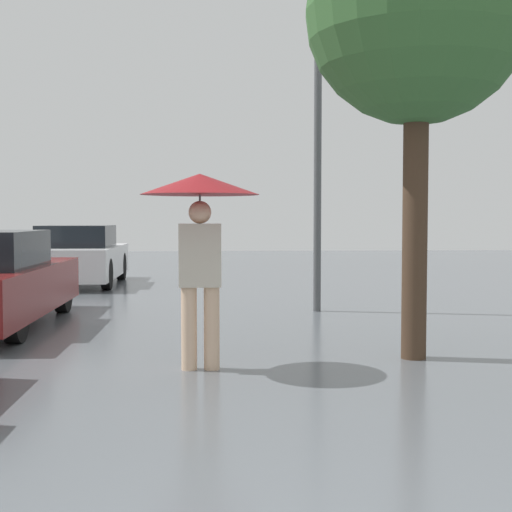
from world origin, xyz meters
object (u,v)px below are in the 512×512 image
Objects in this scene: parked_car_farthest at (79,257)px; street_lamp at (318,104)px; pedestrian at (200,211)px; tree at (417,15)px.

street_lamp is (4.60, -4.82, 2.65)m from parked_car_farthest.
tree reaches higher than pedestrian.
pedestrian is 9.55m from parked_car_farthest.
pedestrian is 0.49× the size of parked_car_farthest.
street_lamp is at bearing 67.04° from pedestrian.
street_lamp is at bearing -46.32° from parked_car_farthest.
parked_car_farthest is 10.46m from tree.
street_lamp reaches higher than parked_car_farthest.
pedestrian reaches higher than parked_car_farthest.
street_lamp is at bearing 96.45° from tree.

